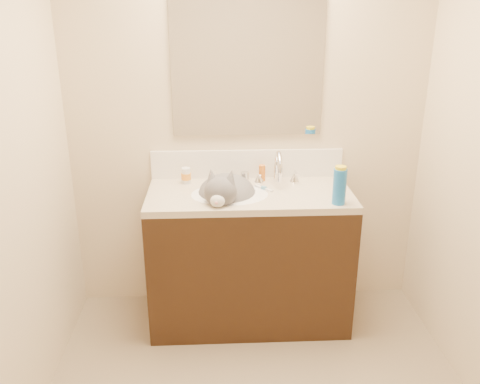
{
  "coord_description": "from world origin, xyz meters",
  "views": [
    {
      "loc": [
        -0.19,
        -1.8,
        1.91
      ],
      "look_at": [
        -0.06,
        0.92,
        0.88
      ],
      "focal_mm": 38.0,
      "sensor_mm": 36.0,
      "label": 1
    }
  ],
  "objects": [
    {
      "name": "silver_jar",
      "position": [
        -0.02,
        1.16,
        0.89
      ],
      "size": [
        0.07,
        0.07,
        0.06
      ],
      "primitive_type": "cylinder",
      "rotation": [
        0.0,
        0.0,
        -0.34
      ],
      "color": "#B7B7BC",
      "rests_on": "counter_slab"
    },
    {
      "name": "amber_bottle",
      "position": [
        0.09,
        1.17,
        0.91
      ],
      "size": [
        0.04,
        0.04,
        0.1
      ],
      "primitive_type": "cylinder",
      "rotation": [
        0.0,
        0.0,
        0.08
      ],
      "color": "#CA6517",
      "rests_on": "counter_slab"
    },
    {
      "name": "room_shell",
      "position": [
        0.0,
        0.0,
        1.49
      ],
      "size": [
        2.24,
        2.54,
        2.52
      ],
      "color": "beige",
      "rests_on": "ground"
    },
    {
      "name": "toothbrush_head",
      "position": [
        0.09,
        1.02,
        0.87
      ],
      "size": [
        0.03,
        0.04,
        0.02
      ],
      "primitive_type": "cube",
      "rotation": [
        0.0,
        0.0,
        0.71
      ],
      "color": "#5C9EC3",
      "rests_on": "counter_slab"
    },
    {
      "name": "cat",
      "position": [
        -0.14,
        0.96,
        0.85
      ],
      "size": [
        0.42,
        0.51,
        0.36
      ],
      "rotation": [
        0.0,
        0.0,
        -0.22
      ],
      "color": "#565356",
      "rests_on": "basin"
    },
    {
      "name": "spray_cap",
      "position": [
        0.48,
        0.77,
        1.06
      ],
      "size": [
        0.07,
        0.07,
        0.04
      ],
      "primitive_type": "cylinder",
      "rotation": [
        0.0,
        0.0,
        -0.25
      ],
      "color": "yellow",
      "rests_on": "spray_can"
    },
    {
      "name": "faucet",
      "position": [
        0.18,
        1.11,
        0.95
      ],
      "size": [
        0.28,
        0.2,
        0.21
      ],
      "color": "silver",
      "rests_on": "counter_slab"
    },
    {
      "name": "toothbrush",
      "position": [
        0.09,
        1.02,
        0.86
      ],
      "size": [
        0.1,
        0.11,
        0.01
      ],
      "primitive_type": "cube",
      "rotation": [
        0.0,
        0.0,
        0.71
      ],
      "color": "white",
      "rests_on": "counter_slab"
    },
    {
      "name": "mirror",
      "position": [
        0.0,
        1.24,
        1.54
      ],
      "size": [
        0.9,
        0.02,
        0.8
      ],
      "primitive_type": "cube",
      "color": "white",
      "rests_on": "room_shell"
    },
    {
      "name": "backsplash",
      "position": [
        0.0,
        1.24,
        0.95
      ],
      "size": [
        1.2,
        0.02,
        0.18
      ],
      "primitive_type": "cube",
      "color": "white",
      "rests_on": "counter_slab"
    },
    {
      "name": "basin",
      "position": [
        -0.12,
        0.94,
        0.79
      ],
      "size": [
        0.45,
        0.36,
        0.14
      ],
      "primitive_type": "ellipsoid",
      "color": "white",
      "rests_on": "vanity_cabinet"
    },
    {
      "name": "vanity_cabinet",
      "position": [
        0.0,
        0.97,
        0.41
      ],
      "size": [
        1.2,
        0.55,
        0.82
      ],
      "primitive_type": "cube",
      "color": "black",
      "rests_on": "ground"
    },
    {
      "name": "spray_can",
      "position": [
        0.48,
        0.77,
        0.96
      ],
      "size": [
        0.09,
        0.09,
        0.2
      ],
      "primitive_type": "cylinder",
      "rotation": [
        0.0,
        0.0,
        -0.25
      ],
      "color": "blue",
      "rests_on": "counter_slab"
    },
    {
      "name": "pill_bottle",
      "position": [
        -0.38,
        1.15,
        0.91
      ],
      "size": [
        0.06,
        0.06,
        0.1
      ],
      "primitive_type": "cylinder",
      "rotation": [
        0.0,
        0.0,
        -0.09
      ],
      "color": "white",
      "rests_on": "counter_slab"
    },
    {
      "name": "counter_slab",
      "position": [
        0.0,
        0.97,
        0.84
      ],
      "size": [
        1.2,
        0.55,
        0.04
      ],
      "primitive_type": "cube",
      "color": "beige",
      "rests_on": "vanity_cabinet"
    },
    {
      "name": "pill_label",
      "position": [
        -0.38,
        1.15,
        0.91
      ],
      "size": [
        0.07,
        0.07,
        0.04
      ],
      "primitive_type": "cylinder",
      "rotation": [
        0.0,
        0.0,
        -0.09
      ],
      "color": "orange",
      "rests_on": "pill_bottle"
    }
  ]
}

